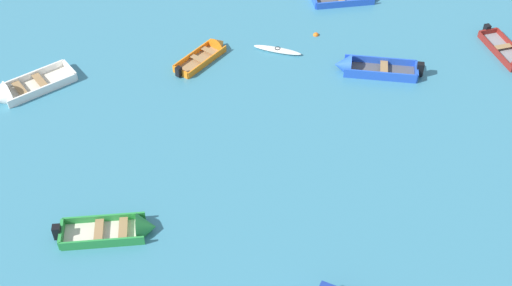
{
  "coord_description": "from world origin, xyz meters",
  "views": [
    {
      "loc": [
        4.08,
        0.18,
        23.13
      ],
      "look_at": [
        0.0,
        23.76,
        0.15
      ],
      "focal_mm": 47.08,
      "sensor_mm": 36.0,
      "label": 1
    }
  ],
  "objects_px": {
    "mooring_buoy_between_boats_right": "(316,35)",
    "kayak_white_outer_left": "(277,50)",
    "rowboat_green_foreground_center": "(125,230)",
    "rowboat_blue_near_camera": "(362,68)",
    "rowboat_orange_far_back": "(210,51)",
    "rowboat_white_near_left": "(16,92)"
  },
  "relations": [
    {
      "from": "mooring_buoy_between_boats_right",
      "to": "kayak_white_outer_left",
      "type": "bearing_deg",
      "value": -134.59
    },
    {
      "from": "rowboat_green_foreground_center",
      "to": "kayak_white_outer_left",
      "type": "height_order",
      "value": "rowboat_green_foreground_center"
    },
    {
      "from": "rowboat_blue_near_camera",
      "to": "kayak_white_outer_left",
      "type": "height_order",
      "value": "rowboat_blue_near_camera"
    },
    {
      "from": "rowboat_green_foreground_center",
      "to": "rowboat_orange_far_back",
      "type": "bearing_deg",
      "value": 86.76
    },
    {
      "from": "rowboat_green_foreground_center",
      "to": "rowboat_orange_far_back",
      "type": "height_order",
      "value": "rowboat_green_foreground_center"
    },
    {
      "from": "rowboat_blue_near_camera",
      "to": "rowboat_orange_far_back",
      "type": "relative_size",
      "value": 1.27
    },
    {
      "from": "kayak_white_outer_left",
      "to": "rowboat_green_foreground_center",
      "type": "bearing_deg",
      "value": -107.69
    },
    {
      "from": "rowboat_orange_far_back",
      "to": "kayak_white_outer_left",
      "type": "xyz_separation_m",
      "value": [
        3.81,
        0.86,
        -0.05
      ]
    },
    {
      "from": "rowboat_blue_near_camera",
      "to": "rowboat_green_foreground_center",
      "type": "distance_m",
      "value": 16.38
    },
    {
      "from": "rowboat_white_near_left",
      "to": "rowboat_green_foreground_center",
      "type": "height_order",
      "value": "rowboat_white_near_left"
    },
    {
      "from": "rowboat_green_foreground_center",
      "to": "mooring_buoy_between_boats_right",
      "type": "height_order",
      "value": "rowboat_green_foreground_center"
    },
    {
      "from": "rowboat_white_near_left",
      "to": "mooring_buoy_between_boats_right",
      "type": "height_order",
      "value": "rowboat_white_near_left"
    },
    {
      "from": "rowboat_blue_near_camera",
      "to": "rowboat_orange_far_back",
      "type": "xyz_separation_m",
      "value": [
        -8.74,
        0.14,
        -0.07
      ]
    },
    {
      "from": "kayak_white_outer_left",
      "to": "mooring_buoy_between_boats_right",
      "type": "relative_size",
      "value": 8.34
    },
    {
      "from": "rowboat_blue_near_camera",
      "to": "mooring_buoy_between_boats_right",
      "type": "xyz_separation_m",
      "value": [
        -2.91,
        3.05,
        -0.25
      ]
    },
    {
      "from": "rowboat_blue_near_camera",
      "to": "mooring_buoy_between_boats_right",
      "type": "relative_size",
      "value": 14.21
    },
    {
      "from": "rowboat_white_near_left",
      "to": "rowboat_green_foreground_center",
      "type": "xyz_separation_m",
      "value": [
        8.69,
        -8.03,
        0.01
      ]
    },
    {
      "from": "rowboat_blue_near_camera",
      "to": "rowboat_white_near_left",
      "type": "xyz_separation_m",
      "value": [
        -18.19,
        -5.31,
        -0.03
      ]
    },
    {
      "from": "rowboat_white_near_left",
      "to": "mooring_buoy_between_boats_right",
      "type": "xyz_separation_m",
      "value": [
        15.28,
        8.35,
        -0.22
      ]
    },
    {
      "from": "rowboat_blue_near_camera",
      "to": "rowboat_orange_far_back",
      "type": "height_order",
      "value": "rowboat_blue_near_camera"
    },
    {
      "from": "rowboat_white_near_left",
      "to": "mooring_buoy_between_boats_right",
      "type": "relative_size",
      "value": 12.59
    },
    {
      "from": "rowboat_green_foreground_center",
      "to": "kayak_white_outer_left",
      "type": "distance_m",
      "value": 15.04
    }
  ]
}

